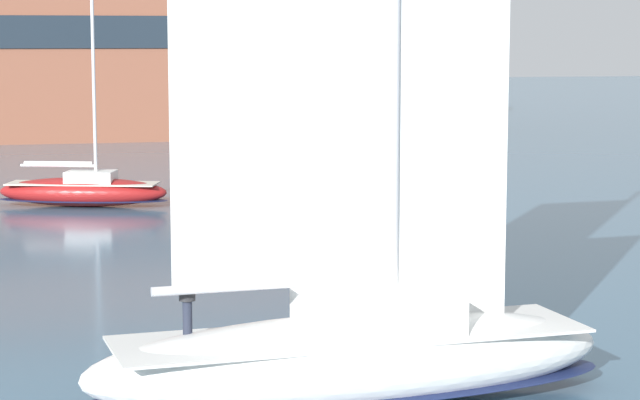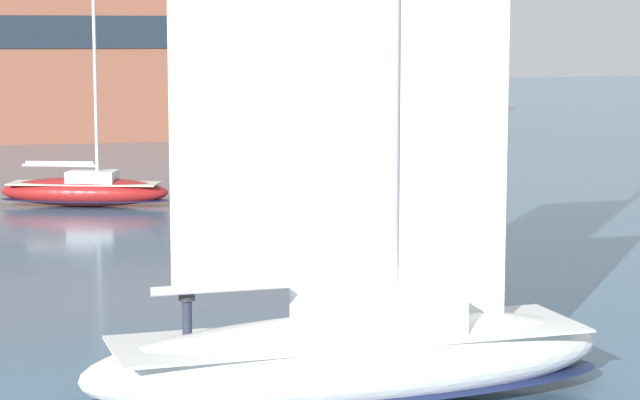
# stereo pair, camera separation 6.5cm
# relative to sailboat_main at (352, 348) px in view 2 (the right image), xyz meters

# --- Properties ---
(waterfront_building) EXTENTS (36.36, 15.04, 15.50)m
(waterfront_building) POSITION_rel_sailboat_main_xyz_m (2.90, 74.71, 6.55)
(waterfront_building) COLOR brown
(waterfront_building) RESTS_ON ground
(sailboat_main) EXTENTS (11.94, 4.26, 16.07)m
(sailboat_main) POSITION_rel_sailboat_main_xyz_m (0.00, 0.00, 0.00)
(sailboat_main) COLOR white
(sailboat_main) RESTS_ON ground
(sailboat_moored_outer_mooring) EXTENTS (8.27, 4.54, 10.96)m
(sailboat_moored_outer_mooring) POSITION_rel_sailboat_main_xyz_m (-4.26, 33.27, -0.50)
(sailboat_moored_outer_mooring) COLOR maroon
(sailboat_moored_outer_mooring) RESTS_ON ground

